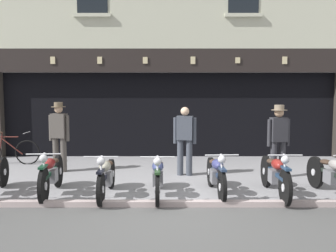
{
  "coord_description": "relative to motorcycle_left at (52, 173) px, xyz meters",
  "views": [
    {
      "loc": [
        -0.02,
        -6.74,
        2.09
      ],
      "look_at": [
        -0.03,
        2.62,
        1.21
      ],
      "focal_mm": 41.65,
      "sensor_mm": 36.0,
      "label": 1
    }
  ],
  "objects": [
    {
      "name": "advert_board_near",
      "position": [
        0.08,
        4.56,
        1.34
      ],
      "size": [
        0.82,
        0.03,
        1.08
      ],
      "color": "silver"
    },
    {
      "name": "advert_board_far",
      "position": [
        -0.9,
        4.56,
        1.2
      ],
      "size": [
        0.69,
        0.03,
        1.04
      ],
      "color": "silver"
    },
    {
      "name": "salesman_right",
      "position": [
        4.92,
        1.56,
        0.53
      ],
      "size": [
        0.55,
        0.37,
        1.73
      ],
      "rotation": [
        0.0,
        0.0,
        3.32
      ],
      "color": "#2D2D33",
      "rests_on": "ground"
    },
    {
      "name": "motorcycle_center_right",
      "position": [
        3.27,
        0.03,
        -0.02
      ],
      "size": [
        0.62,
        1.95,
        0.9
      ],
      "rotation": [
        0.0,
        0.0,
        3.19
      ],
      "color": "black",
      "rests_on": "ground"
    },
    {
      "name": "ground",
      "position": [
        2.33,
        -1.82,
        -0.47
      ],
      "size": [
        23.08,
        22.0,
        0.18
      ],
      "color": "gray"
    },
    {
      "name": "motorcycle_center_left",
      "position": [
        1.11,
        -0.12,
        -0.02
      ],
      "size": [
        0.62,
        1.93,
        0.9
      ],
      "rotation": [
        0.0,
        0.0,
        3.14
      ],
      "color": "black",
      "rests_on": "ground"
    },
    {
      "name": "shop_facade",
      "position": [
        2.33,
        6.15,
        1.36
      ],
      "size": [
        11.38,
        4.42,
        6.8
      ],
      "color": "black",
      "rests_on": "ground"
    },
    {
      "name": "shopkeeper_center",
      "position": [
        2.72,
        1.78,
        0.49
      ],
      "size": [
        0.55,
        0.29,
        1.67
      ],
      "rotation": [
        0.0,
        0.0,
        2.95
      ],
      "color": "#3D424C",
      "rests_on": "ground"
    },
    {
      "name": "leaning_bicycle",
      "position": [
        -2.17,
        3.19,
        -0.06
      ],
      "size": [
        1.77,
        0.5,
        0.94
      ],
      "rotation": [
        0.0,
        0.0,
        -1.59
      ],
      "color": "black",
      "rests_on": "ground"
    },
    {
      "name": "motorcycle_right",
      "position": [
        4.42,
        -0.05,
        -0.0
      ],
      "size": [
        0.62,
        2.08,
        0.93
      ],
      "rotation": [
        0.0,
        0.0,
        3.14
      ],
      "color": "black",
      "rests_on": "ground"
    },
    {
      "name": "motorcycle_center",
      "position": [
        2.11,
        -0.11,
        -0.02
      ],
      "size": [
        0.62,
        1.97,
        0.9
      ],
      "rotation": [
        0.0,
        0.0,
        3.16
      ],
      "color": "black",
      "rests_on": "ground"
    },
    {
      "name": "salesman_left",
      "position": [
        -0.44,
        2.21,
        0.55
      ],
      "size": [
        0.55,
        0.35,
        1.77
      ],
      "rotation": [
        0.0,
        0.0,
        2.9
      ],
      "color": "#47423D",
      "rests_on": "ground"
    },
    {
      "name": "motorcycle_left",
      "position": [
        0.0,
        0.0,
        0.0
      ],
      "size": [
        0.62,
        1.99,
        0.94
      ],
      "rotation": [
        0.0,
        0.0,
        3.22
      ],
      "color": "black",
      "rests_on": "ground"
    },
    {
      "name": "motorcycle_far_right",
      "position": [
        5.52,
        -0.1,
        -0.0
      ],
      "size": [
        0.62,
        2.01,
        0.93
      ],
      "rotation": [
        0.0,
        0.0,
        3.24
      ],
      "color": "black",
      "rests_on": "ground"
    }
  ]
}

